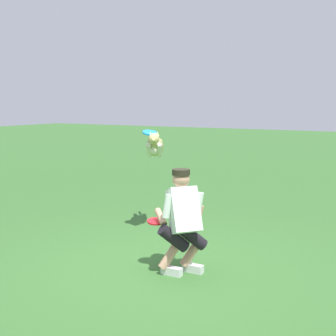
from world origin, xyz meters
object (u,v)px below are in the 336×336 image
person (183,219)px  frisbee_held (156,221)px  frisbee_flying (150,133)px  dog (155,146)px

person → frisbee_held: person is taller
person → frisbee_flying: frisbee_flying is taller
person → frisbee_flying: 2.05m
frisbee_flying → frisbee_held: (-0.90, 1.28, -1.01)m
frisbee_held → person: bearing=177.6°
dog → frisbee_held: (-0.98, 1.56, -0.78)m
frisbee_flying → dog: bearing=-72.5°
person → frisbee_held: (0.39, -0.02, -0.09)m
dog → frisbee_held: bearing=2.4°
frisbee_flying → frisbee_held: frisbee_flying is taller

